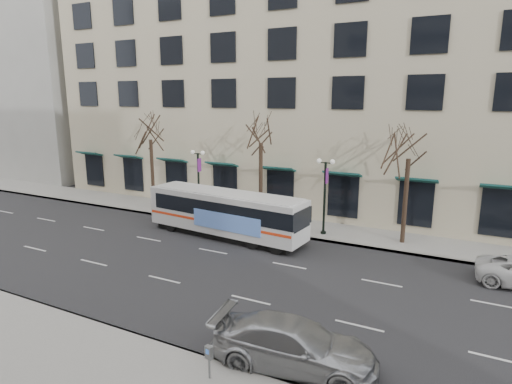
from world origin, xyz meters
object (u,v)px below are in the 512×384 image
Objects in this scene: tree_far_right at (410,143)px; pay_station at (209,355)px; city_bus at (226,213)px; silver_car at (294,345)px; tree_far_left at (150,128)px; tree_far_mid at (261,129)px; lamp_post_right at (325,193)px; lamp_post_left at (199,180)px.

pay_station is at bearing -101.76° from tree_far_right.
city_bus is 2.00× the size of silver_car.
tree_far_right reaches higher than pay_station.
pay_station is at bearing -45.57° from tree_far_left.
tree_far_left is 7.24× the size of pay_station.
tree_far_left reaches higher than silver_car.
tree_far_left is 10.00m from tree_far_mid.
tree_far_left is 1.60× the size of lamp_post_right.
tree_far_left is 24.25m from pay_station.
tree_far_mid is at bearing 23.60° from silver_car.
silver_car is at bearing -38.49° from tree_far_left.
tree_far_right is 6.11m from lamp_post_right.
tree_far_right reaches higher than lamp_post_right.
city_bus is 9.93× the size of pay_station.
tree_far_left is 24.50m from silver_car.
tree_far_left reaches higher than lamp_post_right.
city_bus reaches higher than silver_car.
lamp_post_left is (-14.99, -0.60, -3.48)m from tree_far_right.
tree_far_left is at bearing 145.16° from pay_station.
pay_station is (-2.12, -2.03, 0.15)m from silver_car.
tree_far_left reaches higher than pay_station.
tree_far_right is 1.55× the size of lamp_post_right.
lamp_post_left reaches higher than pay_station.
tree_far_left is 1.60× the size of lamp_post_left.
tree_far_right is 18.03m from pay_station.
tree_far_left is 6.29m from lamp_post_left.
lamp_post_right is (15.01, -0.60, -3.75)m from tree_far_left.
lamp_post_right is 6.61m from city_bus.
tree_far_left reaches higher than tree_far_right.
city_bus is at bearing -100.12° from tree_far_mid.
tree_far_left is at bearing 180.00° from tree_far_right.
tree_far_right is 6.99× the size of pay_station.
lamp_post_right is at bearing 0.00° from lamp_post_left.
city_bus is (9.33, -3.74, -5.03)m from tree_far_left.
tree_far_mid is (10.00, 0.00, 0.21)m from tree_far_left.
tree_far_right reaches higher than silver_car.
lamp_post_right is at bearing -2.29° from tree_far_left.
lamp_post_right is 14.81m from silver_car.
tree_far_mid is 7.42× the size of pay_station.
lamp_post_right is 0.91× the size of silver_car.
lamp_post_right reaches higher than silver_car.
tree_far_left is 0.73× the size of city_bus.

